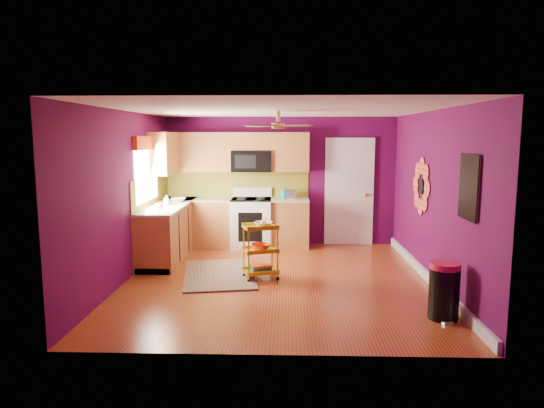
{
  "coord_description": "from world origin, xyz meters",
  "views": [
    {
      "loc": [
        0.13,
        -7.0,
        2.13
      ],
      "look_at": [
        -0.1,
        0.4,
        1.09
      ],
      "focal_mm": 32.0,
      "sensor_mm": 36.0,
      "label": 1
    }
  ],
  "objects": [
    {
      "name": "teal_kettle",
      "position": [
        0.09,
        2.22,
        1.02
      ],
      "size": [
        0.18,
        0.18,
        0.21
      ],
      "color": "#126D87",
      "rests_on": "lower_cabinets"
    },
    {
      "name": "panel_door",
      "position": [
        1.35,
        2.47,
        1.02
      ],
      "size": [
        0.95,
        0.11,
        2.15
      ],
      "color": "white",
      "rests_on": "ground"
    },
    {
      "name": "rolling_cart",
      "position": [
        -0.25,
        0.07,
        0.46
      ],
      "size": [
        0.58,
        0.5,
        0.9
      ],
      "color": "gold",
      "rests_on": "ground"
    },
    {
      "name": "toaster",
      "position": [
        0.18,
        2.21,
        1.03
      ],
      "size": [
        0.22,
        0.15,
        0.18
      ],
      "primitive_type": "cube",
      "color": "beige",
      "rests_on": "lower_cabinets"
    },
    {
      "name": "lower_cabinets",
      "position": [
        -1.35,
        1.82,
        0.43
      ],
      "size": [
        2.81,
        2.31,
        0.94
      ],
      "color": "#945728",
      "rests_on": "ground"
    },
    {
      "name": "upper_cabinetry",
      "position": [
        -1.24,
        2.17,
        1.8
      ],
      "size": [
        2.8,
        2.3,
        1.26
      ],
      "color": "#945728",
      "rests_on": "ground"
    },
    {
      "name": "ground",
      "position": [
        0.0,
        0.0,
        0.0
      ],
      "size": [
        5.0,
        5.0,
        0.0
      ],
      "primitive_type": "plane",
      "color": "maroon",
      "rests_on": "ground"
    },
    {
      "name": "ceiling_fan",
      "position": [
        0.0,
        0.2,
        2.29
      ],
      "size": [
        1.01,
        1.01,
        0.26
      ],
      "color": "#BF8C3F",
      "rests_on": "ground"
    },
    {
      "name": "room_envelope",
      "position": [
        0.03,
        0.0,
        1.63
      ],
      "size": [
        4.54,
        5.04,
        2.52
      ],
      "color": "#4E0841",
      "rests_on": "ground"
    },
    {
      "name": "counter_cup",
      "position": [
        -1.98,
        0.82,
        0.99
      ],
      "size": [
        0.12,
        0.12,
        0.09
      ],
      "primitive_type": "imported",
      "color": "white",
      "rests_on": "lower_cabinets"
    },
    {
      "name": "right_wall_art",
      "position": [
        2.23,
        -0.34,
        1.44
      ],
      "size": [
        0.04,
        2.74,
        1.04
      ],
      "color": "black",
      "rests_on": "ground"
    },
    {
      "name": "soap_bottle_b",
      "position": [
        -1.97,
        1.33,
        1.02
      ],
      "size": [
        0.13,
        0.13,
        0.16
      ],
      "primitive_type": "imported",
      "color": "white",
      "rests_on": "lower_cabinets"
    },
    {
      "name": "counter_dish",
      "position": [
        -1.86,
        1.75,
        0.97
      ],
      "size": [
        0.27,
        0.27,
        0.07
      ],
      "primitive_type": "imported",
      "color": "white",
      "rests_on": "lower_cabinets"
    },
    {
      "name": "electric_range",
      "position": [
        -0.55,
        2.17,
        0.48
      ],
      "size": [
        0.76,
        0.66,
        1.13
      ],
      "color": "white",
      "rests_on": "ground"
    },
    {
      "name": "soap_bottle_a",
      "position": [
        -1.97,
        1.31,
        1.03
      ],
      "size": [
        0.08,
        0.08,
        0.17
      ],
      "primitive_type": "imported",
      "color": "#EA3F72",
      "rests_on": "lower_cabinets"
    },
    {
      "name": "shag_rug",
      "position": [
        -0.92,
        0.24,
        0.01
      ],
      "size": [
        1.32,
        1.85,
        0.02
      ],
      "primitive_type": "cube",
      "rotation": [
        0.0,
        0.0,
        0.17
      ],
      "color": "black",
      "rests_on": "ground"
    },
    {
      "name": "trash_can",
      "position": [
        1.97,
        -1.48,
        0.34
      ],
      "size": [
        0.45,
        0.45,
        0.67
      ],
      "color": "black",
      "rests_on": "ground"
    },
    {
      "name": "left_window",
      "position": [
        -2.22,
        1.05,
        1.74
      ],
      "size": [
        0.08,
        1.35,
        1.08
      ],
      "color": "white",
      "rests_on": "ground"
    }
  ]
}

